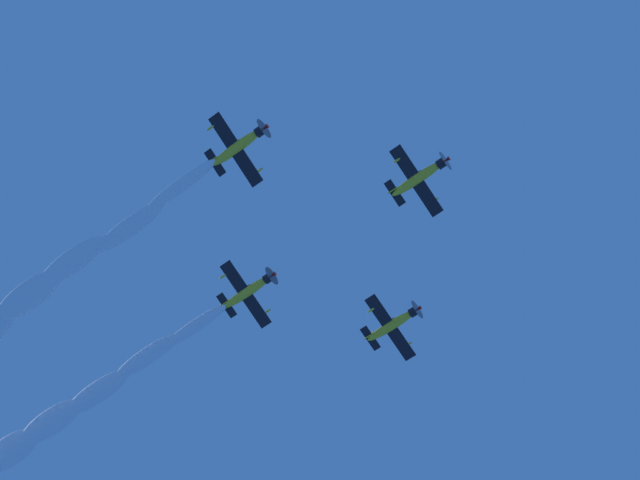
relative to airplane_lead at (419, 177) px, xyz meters
name	(u,v)px	position (x,y,z in m)	size (l,w,h in m)	color
airplane_lead	(419,177)	(0.00, 0.00, 0.00)	(6.85, 7.14, 3.25)	gold
airplane_left_wingman	(393,324)	(-10.10, 12.35, -1.05)	(6.84, 7.30, 2.85)	gold
airplane_right_wingman	(239,146)	(-12.41, -12.21, -1.53)	(6.85, 7.10, 3.33)	gold
airplane_slot_tail	(249,291)	(-20.62, 1.57, -0.51)	(6.84, 7.25, 2.94)	gold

